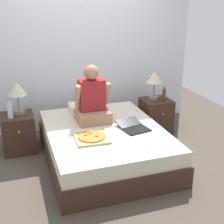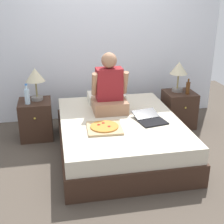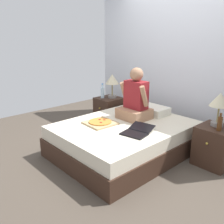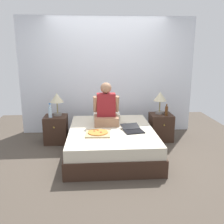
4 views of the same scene
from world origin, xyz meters
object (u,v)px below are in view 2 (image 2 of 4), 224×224
object	(u,v)px
lamp_on_left_nightstand	(35,77)
nightstand_right	(179,109)
bed	(120,136)
pizza_box	(104,128)
nightstand_left	(36,119)
lamp_on_right_nightstand	(179,70)
person_seated	(109,90)
water_bottle	(27,96)
beer_bottle	(188,88)
laptop	(151,119)

from	to	relation	value
lamp_on_left_nightstand	nightstand_right	world-z (taller)	lamp_on_left_nightstand
bed	pizza_box	xyz separation A→B (m)	(-0.24, -0.26, 0.25)
nightstand_left	lamp_on_right_nightstand	bearing A→B (deg)	1.37
nightstand_left	pizza_box	size ratio (longest dim) A/B	1.29
lamp_on_right_nightstand	person_seated	xyz separation A→B (m)	(-1.11, -0.40, -0.12)
bed	pizza_box	size ratio (longest dim) A/B	4.64
water_bottle	pizza_box	distance (m)	1.23
pizza_box	beer_bottle	bearing A→B (deg)	30.41
beer_bottle	lamp_on_left_nightstand	bearing A→B (deg)	176.03
nightstand_left	water_bottle	xyz separation A→B (m)	(-0.08, -0.09, 0.38)
lamp_on_left_nightstand	water_bottle	world-z (taller)	lamp_on_left_nightstand
water_bottle	lamp_on_right_nightstand	xyz separation A→B (m)	(2.18, 0.14, 0.22)
lamp_on_left_nightstand	nightstand_right	size ratio (longest dim) A/B	0.83
water_bottle	lamp_on_left_nightstand	bearing A→B (deg)	49.40
bed	lamp_on_right_nightstand	distance (m)	1.40
nightstand_left	water_bottle	size ratio (longest dim) A/B	1.96
nightstand_right	lamp_on_left_nightstand	bearing A→B (deg)	178.63
lamp_on_right_nightstand	laptop	bearing A→B (deg)	-129.05
lamp_on_left_nightstand	person_seated	xyz separation A→B (m)	(0.95, -0.40, -0.12)
water_bottle	beer_bottle	distance (m)	2.28
pizza_box	nightstand_left	bearing A→B (deg)	132.29
nightstand_left	laptop	world-z (taller)	nightstand_left
water_bottle	nightstand_right	bearing A→B (deg)	2.33
bed	beer_bottle	distance (m)	1.33
laptop	bed	bearing A→B (deg)	159.59
lamp_on_left_nightstand	person_seated	world-z (taller)	person_seated
nightstand_right	lamp_on_right_nightstand	distance (m)	0.60
person_seated	lamp_on_left_nightstand	bearing A→B (deg)	157.35
bed	nightstand_left	xyz separation A→B (m)	(-1.06, 0.65, 0.04)
beer_bottle	pizza_box	world-z (taller)	beer_bottle
bed	person_seated	size ratio (longest dim) A/B	2.48
bed	beer_bottle	bearing A→B (deg)	25.80
nightstand_left	laptop	size ratio (longest dim) A/B	1.16
beer_bottle	laptop	size ratio (longest dim) A/B	0.49
lamp_on_right_nightstand	nightstand_right	bearing A→B (deg)	-59.07
beer_bottle	laptop	xyz separation A→B (m)	(-0.78, -0.68, -0.16)
beer_bottle	pizza_box	size ratio (longest dim) A/B	0.55
lamp_on_left_nightstand	pizza_box	world-z (taller)	lamp_on_left_nightstand
water_bottle	beer_bottle	bearing A→B (deg)	-0.25
lamp_on_left_nightstand	person_seated	bearing A→B (deg)	-22.65
nightstand_right	lamp_on_right_nightstand	size ratio (longest dim) A/B	1.20
person_seated	laptop	world-z (taller)	person_seated
beer_bottle	person_seated	distance (m)	1.24
bed	nightstand_right	bearing A→B (deg)	31.35
water_bottle	beer_bottle	size ratio (longest dim) A/B	1.20
lamp_on_left_nightstand	beer_bottle	size ratio (longest dim) A/B	1.96
lamp_on_left_nightstand	laptop	distance (m)	1.66
lamp_on_left_nightstand	nightstand_right	xyz separation A→B (m)	(2.09, -0.05, -0.60)
lamp_on_left_nightstand	person_seated	size ratio (longest dim) A/B	0.58
nightstand_right	pizza_box	world-z (taller)	nightstand_right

